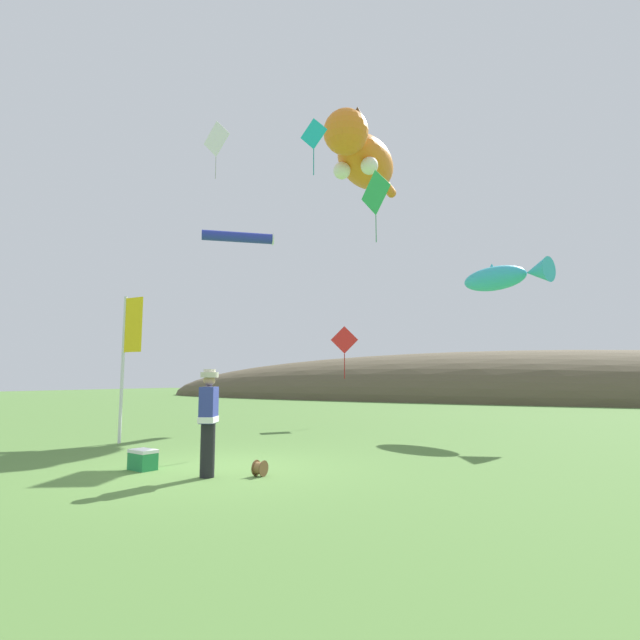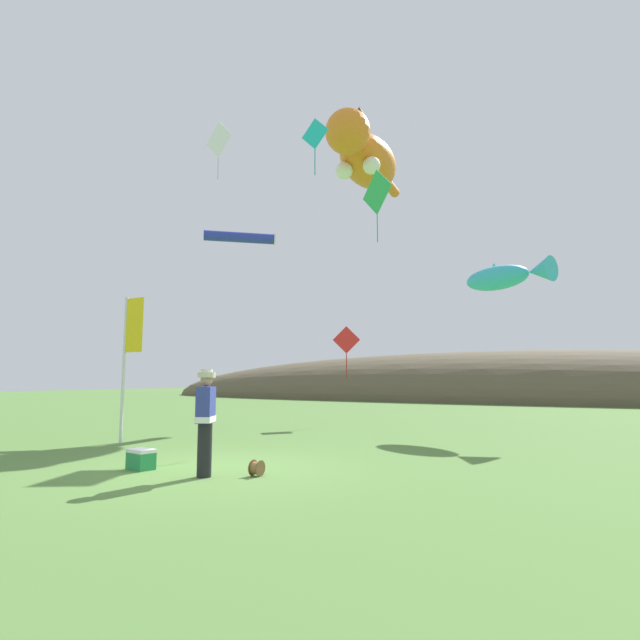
{
  "view_description": "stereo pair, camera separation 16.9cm",
  "coord_description": "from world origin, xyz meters",
  "views": [
    {
      "loc": [
        5.88,
        -7.2,
        1.62
      ],
      "look_at": [
        0.0,
        4.0,
        3.11
      ],
      "focal_mm": 28.0,
      "sensor_mm": 36.0,
      "label": 1
    },
    {
      "loc": [
        6.03,
        -7.13,
        1.62
      ],
      "look_at": [
        0.0,
        4.0,
        3.11
      ],
      "focal_mm": 28.0,
      "sensor_mm": 36.0,
      "label": 2
    }
  ],
  "objects": [
    {
      "name": "kite_diamond_white",
      "position": [
        -6.45,
        7.46,
        11.03
      ],
      "size": [
        1.48,
        0.25,
        2.4
      ],
      "color": "white"
    },
    {
      "name": "picnic_cooler",
      "position": [
        -1.17,
        -0.59,
        0.18
      ],
      "size": [
        0.54,
        0.41,
        0.36
      ],
      "color": "#268C4C",
      "rests_on": "ground"
    },
    {
      "name": "festival_banner_pole",
      "position": [
        -4.39,
        1.79,
        2.44
      ],
      "size": [
        0.66,
        0.08,
        3.74
      ],
      "color": "silver",
      "rests_on": "ground"
    },
    {
      "name": "kite_diamond_teal",
      "position": [
        -1.67,
        6.72,
        9.75
      ],
      "size": [
        1.09,
        0.14,
        2.0
      ],
      "color": "#19BFBF"
    },
    {
      "name": "festival_attendant",
      "position": [
        0.3,
        -0.58,
        0.95
      ],
      "size": [
        0.42,
        0.49,
        1.77
      ],
      "color": "black",
      "rests_on": "ground"
    },
    {
      "name": "kite_fish_windsock",
      "position": [
        3.75,
        9.75,
        4.93
      ],
      "size": [
        3.07,
        1.96,
        0.92
      ],
      "color": "#33B2CC"
    },
    {
      "name": "kite_spool",
      "position": [
        1.02,
        -0.1,
        0.13
      ],
      "size": [
        0.17,
        0.26,
        0.26
      ],
      "color": "olive",
      "rests_on": "ground"
    },
    {
      "name": "kite_giant_cat",
      "position": [
        -1.76,
        11.14,
        10.75
      ],
      "size": [
        2.41,
        7.47,
        2.27
      ],
      "color": "orange"
    },
    {
      "name": "kite_diamond_red",
      "position": [
        -1.7,
        9.14,
        2.99
      ],
      "size": [
        0.93,
        0.39,
        1.9
      ],
      "color": "red"
    },
    {
      "name": "ground_plane",
      "position": [
        0.0,
        0.0,
        0.0
      ],
      "size": [
        120.0,
        120.0,
        0.0
      ],
      "primitive_type": "plane",
      "color": "#517A38"
    },
    {
      "name": "kite_tube_streamer",
      "position": [
        -4.64,
        6.66,
        6.6
      ],
      "size": [
        2.17,
        1.94,
        0.44
      ],
      "color": "#2633A5"
    },
    {
      "name": "distant_hill_ridge",
      "position": [
        0.0,
        32.29,
        0.0
      ],
      "size": [
        62.45,
        13.8,
        7.37
      ],
      "color": "brown",
      "rests_on": "ground"
    },
    {
      "name": "kite_diamond_green",
      "position": [
        0.24,
        7.43,
        7.62
      ],
      "size": [
        1.33,
        0.79,
        2.43
      ],
      "color": "green"
    }
  ]
}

